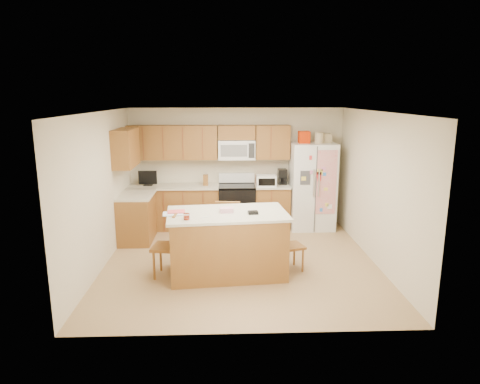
{
  "coord_description": "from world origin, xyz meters",
  "views": [
    {
      "loc": [
        -0.26,
        -6.8,
        2.75
      ],
      "look_at": [
        0.01,
        0.35,
        1.13
      ],
      "focal_mm": 32.0,
      "sensor_mm": 36.0,
      "label": 1
    }
  ],
  "objects_px": {
    "stove": "(237,206)",
    "refrigerator": "(312,185)",
    "windsor_chair_back": "(228,229)",
    "windsor_chair_right": "(290,246)",
    "island": "(227,243)",
    "windsor_chair_left": "(168,246)"
  },
  "relations": [
    {
      "from": "refrigerator",
      "to": "island",
      "type": "relative_size",
      "value": 1.05
    },
    {
      "from": "stove",
      "to": "windsor_chair_left",
      "type": "height_order",
      "value": "stove"
    },
    {
      "from": "island",
      "to": "stove",
      "type": "bearing_deg",
      "value": 84.76
    },
    {
      "from": "windsor_chair_right",
      "to": "windsor_chair_left",
      "type": "bearing_deg",
      "value": -175.21
    },
    {
      "from": "stove",
      "to": "windsor_chair_back",
      "type": "height_order",
      "value": "stove"
    },
    {
      "from": "windsor_chair_back",
      "to": "windsor_chair_right",
      "type": "xyz_separation_m",
      "value": [
        0.98,
        -0.66,
        -0.07
      ]
    },
    {
      "from": "refrigerator",
      "to": "windsor_chair_back",
      "type": "distance_m",
      "value": 2.41
    },
    {
      "from": "refrigerator",
      "to": "windsor_chair_left",
      "type": "relative_size",
      "value": 2.0
    },
    {
      "from": "refrigerator",
      "to": "windsor_chair_left",
      "type": "bearing_deg",
      "value": -138.28
    },
    {
      "from": "refrigerator",
      "to": "windsor_chair_left",
      "type": "height_order",
      "value": "refrigerator"
    },
    {
      "from": "refrigerator",
      "to": "windsor_chair_right",
      "type": "xyz_separation_m",
      "value": [
        -0.79,
        -2.25,
        -0.51
      ]
    },
    {
      "from": "refrigerator",
      "to": "windsor_chair_back",
      "type": "relative_size",
      "value": 2.01
    },
    {
      "from": "stove",
      "to": "windsor_chair_left",
      "type": "relative_size",
      "value": 1.11
    },
    {
      "from": "windsor_chair_left",
      "to": "windsor_chair_right",
      "type": "xyz_separation_m",
      "value": [
        1.91,
        0.16,
        -0.07
      ]
    },
    {
      "from": "refrigerator",
      "to": "windsor_chair_back",
      "type": "xyz_separation_m",
      "value": [
        -1.77,
        -1.59,
        -0.44
      ]
    },
    {
      "from": "windsor_chair_left",
      "to": "stove",
      "type": "bearing_deg",
      "value": 65.41
    },
    {
      "from": "windsor_chair_back",
      "to": "stove",
      "type": "bearing_deg",
      "value": 83.24
    },
    {
      "from": "stove",
      "to": "refrigerator",
      "type": "bearing_deg",
      "value": -2.3
    },
    {
      "from": "stove",
      "to": "windsor_chair_left",
      "type": "distance_m",
      "value": 2.72
    },
    {
      "from": "stove",
      "to": "refrigerator",
      "type": "xyz_separation_m",
      "value": [
        1.57,
        -0.06,
        0.45
      ]
    },
    {
      "from": "windsor_chair_right",
      "to": "island",
      "type": "bearing_deg",
      "value": -173.79
    },
    {
      "from": "island",
      "to": "windsor_chair_left",
      "type": "bearing_deg",
      "value": -176.77
    }
  ]
}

